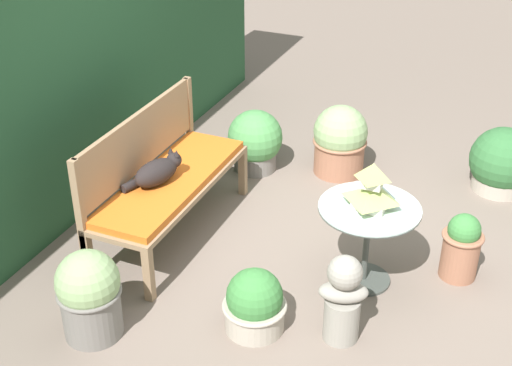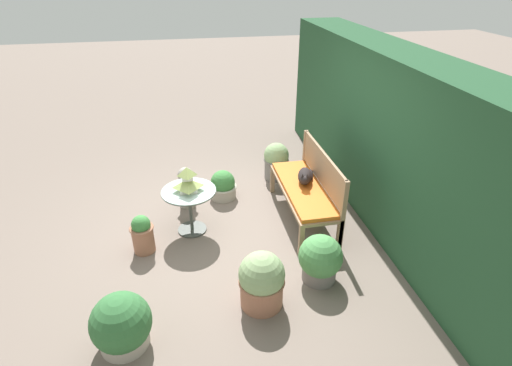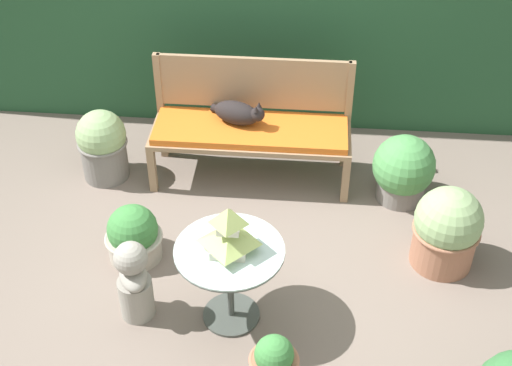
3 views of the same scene
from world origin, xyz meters
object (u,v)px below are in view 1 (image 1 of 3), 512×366
(pagoda_birdhouse, at_px, (372,189))
(potted_plant_table_near, at_px, (502,163))
(potted_plant_bench_right, at_px, (89,294))
(potted_plant_table_far, at_px, (461,246))
(cat, at_px, (157,172))
(potted_plant_hedge_corner, at_px, (255,304))
(potted_plant_bench_left, at_px, (255,142))
(garden_bench, at_px, (171,185))
(garden_bust, at_px, (343,299))
(potted_plant_path_edge, at_px, (340,141))
(patio_table, at_px, (368,223))

(pagoda_birdhouse, distance_m, potted_plant_table_near, 1.94)
(potted_plant_bench_right, distance_m, potted_plant_table_far, 2.59)
(cat, relative_size, potted_plant_hedge_corner, 1.04)
(cat, xyz_separation_m, potted_plant_bench_left, (1.34, -0.21, -0.33))
(potted_plant_hedge_corner, bearing_deg, garden_bench, 53.34)
(potted_plant_hedge_corner, distance_m, potted_plant_bench_right, 1.05)
(garden_bust, distance_m, potted_plant_table_far, 1.12)
(garden_bust, distance_m, potted_plant_path_edge, 2.21)
(potted_plant_table_far, bearing_deg, potted_plant_path_edge, 47.85)
(pagoda_birdhouse, distance_m, potted_plant_path_edge, 1.67)
(pagoda_birdhouse, bearing_deg, potted_plant_bench_left, 48.39)
(patio_table, height_order, potted_plant_bench_left, patio_table)
(pagoda_birdhouse, bearing_deg, potted_plant_bench_right, 130.11)
(potted_plant_table_near, bearing_deg, potted_plant_bench_left, 103.54)
(cat, relative_size, potted_plant_bench_left, 0.81)
(pagoda_birdhouse, bearing_deg, garden_bench, 90.36)
(potted_plant_path_edge, bearing_deg, pagoda_birdhouse, -155.94)
(patio_table, relative_size, potted_plant_path_edge, 1.09)
(potted_plant_bench_left, bearing_deg, cat, 170.88)
(potted_plant_bench_right, relative_size, potted_plant_table_far, 1.21)
(garden_bench, distance_m, potted_plant_table_near, 2.86)
(patio_table, bearing_deg, garden_bench, 90.36)
(garden_bust, xyz_separation_m, potted_plant_bench_left, (1.86, 1.40, -0.04))
(potted_plant_bench_right, bearing_deg, potted_plant_table_far, -53.05)
(pagoda_birdhouse, bearing_deg, patio_table, 91.19)
(patio_table, relative_size, potted_plant_bench_left, 1.24)
(patio_table, height_order, potted_plant_path_edge, potted_plant_path_edge)
(potted_plant_bench_right, bearing_deg, potted_plant_bench_left, -1.88)
(patio_table, distance_m, potted_plant_bench_left, 1.85)
(garden_bust, relative_size, potted_plant_bench_left, 1.10)
(potted_plant_table_near, xyz_separation_m, potted_plant_table_far, (-1.40, 0.12, 0.01))
(cat, bearing_deg, potted_plant_hedge_corner, -103.31)
(cat, xyz_separation_m, potted_plant_table_far, (0.44, -2.20, -0.34))
(pagoda_birdhouse, bearing_deg, potted_plant_table_near, -22.72)
(patio_table, relative_size, potted_plant_table_near, 1.23)
(cat, height_order, potted_plant_table_near, cat)
(potted_plant_hedge_corner, xyz_separation_m, potted_plant_table_far, (1.10, -1.13, 0.06))
(garden_bust, distance_m, potted_plant_hedge_corner, 0.57)
(potted_plant_bench_right, xyz_separation_m, potted_plant_table_near, (2.96, -2.18, -0.06))
(garden_bench, height_order, pagoda_birdhouse, pagoda_birdhouse)
(potted_plant_bench_left, relative_size, potted_plant_path_edge, 0.88)
(potted_plant_hedge_corner, height_order, potted_plant_path_edge, potted_plant_path_edge)
(pagoda_birdhouse, xyz_separation_m, garden_bust, (-0.63, -0.03, -0.45))
(pagoda_birdhouse, relative_size, garden_bust, 0.54)
(potted_plant_table_near, height_order, potted_plant_table_far, potted_plant_table_near)
(garden_bench, bearing_deg, potted_plant_table_far, -81.13)
(patio_table, distance_m, potted_plant_bench_right, 1.91)
(cat, height_order, pagoda_birdhouse, pagoda_birdhouse)
(potted_plant_bench_right, distance_m, potted_plant_table_near, 3.68)
(patio_table, relative_size, potted_plant_hedge_corner, 1.58)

